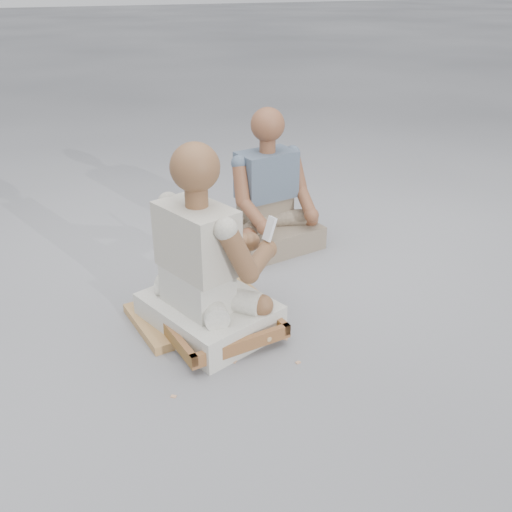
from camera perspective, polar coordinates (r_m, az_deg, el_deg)
name	(u,v)px	position (r m, az deg, el deg)	size (l,w,h in m)	color
ground	(264,330)	(2.54, 0.81, -7.39)	(60.00, 60.00, 0.00)	#929397
carved_panel	(201,310)	(2.65, -5.51, -5.44)	(0.61, 0.40, 0.04)	olive
tool_tray	(223,327)	(2.45, -3.34, -7.15)	(0.49, 0.41, 0.06)	brown
chisel_0	(263,320)	(2.49, 0.68, -6.38)	(0.22, 0.08, 0.02)	silver
chisel_1	(228,335)	(2.37, -2.87, -7.94)	(0.22, 0.02, 0.02)	silver
chisel_2	(240,316)	(2.51, -1.59, -6.01)	(0.22, 0.04, 0.02)	silver
chisel_3	(258,324)	(2.46, 0.19, -6.80)	(0.19, 0.14, 0.02)	silver
chisel_4	(248,308)	(2.56, -0.77, -5.27)	(0.22, 0.07, 0.02)	silver
chisel_5	(261,333)	(2.40, 0.53, -7.73)	(0.07, 0.22, 0.02)	silver
chisel_6	(226,332)	(2.40, -3.05, -7.64)	(0.21, 0.10, 0.02)	silver
chisel_7	(217,320)	(2.49, -3.87, -6.42)	(0.06, 0.22, 0.02)	silver
chisel_8	(257,319)	(2.49, 0.07, -6.27)	(0.22, 0.03, 0.02)	silver
wood_chip_0	(239,309)	(2.68, -1.76, -5.36)	(0.02, 0.01, 0.00)	tan
wood_chip_1	(238,320)	(2.60, -1.78, -6.40)	(0.02, 0.01, 0.00)	tan
wood_chip_2	(217,304)	(2.73, -3.97, -4.77)	(0.02, 0.01, 0.00)	tan
wood_chip_3	(174,396)	(2.20, -8.25, -13.73)	(0.02, 0.01, 0.00)	tan
wood_chip_4	(235,361)	(2.35, -2.16, -10.50)	(0.02, 0.01, 0.00)	tan
wood_chip_5	(213,356)	(2.38, -4.32, -9.92)	(0.02, 0.01, 0.00)	tan
wood_chip_6	(173,305)	(2.74, -8.27, -4.87)	(0.02, 0.01, 0.00)	tan
wood_chip_7	(226,298)	(2.77, -2.97, -4.20)	(0.02, 0.01, 0.00)	tan
wood_chip_8	(235,331)	(2.53, -2.13, -7.53)	(0.02, 0.01, 0.00)	tan
wood_chip_9	(298,362)	(2.35, 4.23, -10.57)	(0.02, 0.01, 0.00)	tan
wood_chip_10	(132,310)	(2.74, -12.32, -5.30)	(0.02, 0.01, 0.00)	tan
wood_chip_11	(223,332)	(2.52, -3.28, -7.64)	(0.02, 0.01, 0.00)	tan
wood_chip_12	(133,320)	(2.66, -12.22, -6.25)	(0.02, 0.01, 0.00)	tan
wood_chip_13	(285,339)	(2.48, 2.95, -8.27)	(0.02, 0.01, 0.00)	tan
wood_chip_14	(225,305)	(2.72, -3.08, -4.91)	(0.02, 0.01, 0.00)	tan
craftsman	(206,270)	(2.42, -4.98, -1.44)	(0.63, 0.65, 0.84)	silver
companion	(269,203)	(3.20, 1.33, 5.33)	(0.56, 0.47, 0.79)	gray
mobile_phone	(270,229)	(2.51, 1.38, 2.75)	(0.06, 0.06, 0.11)	white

